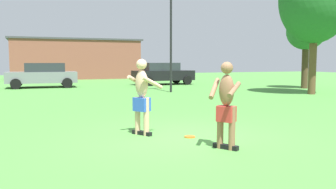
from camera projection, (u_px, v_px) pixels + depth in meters
The scene contains 10 objects.
ground_plane at pixel (180, 138), 7.91m from camera, with size 80.00×80.00×0.00m, color #4C8E3D.
player_near at pixel (226, 104), 6.80m from camera, with size 0.68×0.80×1.68m.
player_in_blue at pixel (142, 95), 8.12m from camera, with size 0.80×0.70×1.74m.
frisbee at pixel (190, 137), 7.94m from camera, with size 0.24×0.24×0.03m, color orange.
car_gray_near_post at pixel (43, 75), 22.84m from camera, with size 4.34×2.10×1.58m.
car_black_mid_lot at pixel (163, 73), 25.75m from camera, with size 4.42×2.27×1.58m.
lamp_post at pixel (171, 26), 19.22m from camera, with size 0.60×0.24×5.83m.
outbuilding_behind_lot at pixel (76, 59), 35.18m from camera, with size 12.29×5.56×3.84m.
tree_right_field at pixel (306, 33), 21.95m from camera, with size 2.37×2.37×4.65m.
tree_behind_players at pixel (315, 0), 17.88m from camera, with size 3.55×3.55×6.98m.
Camera 1 is at (-3.06, -7.17, 1.69)m, focal length 38.06 mm.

